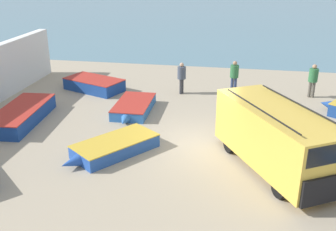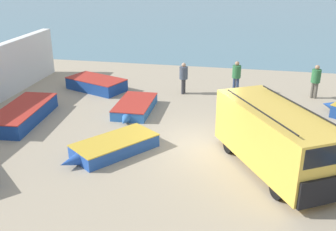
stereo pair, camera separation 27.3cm
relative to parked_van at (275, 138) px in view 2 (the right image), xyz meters
name	(u,v)px [view 2 (the right image)]	position (x,y,z in m)	size (l,w,h in m)	color
ground_plane	(201,143)	(-2.73, 1.65, -1.25)	(200.00, 200.00, 0.00)	tan
sea_water	(240,5)	(-2.73, 53.65, -1.24)	(120.00, 80.00, 0.01)	slate
parked_van	(275,138)	(0.00, 0.00, 0.00)	(4.38, 5.65, 2.40)	gold
fishing_rowboat_0	(113,146)	(-5.98, 0.11, -0.98)	(3.19, 3.73, 0.53)	#234CA3
fishing_rowboat_3	(25,113)	(-11.08, 2.50, -0.90)	(2.00, 5.19, 0.69)	navy
fishing_rowboat_4	(135,107)	(-6.36, 4.48, -1.00)	(1.68, 3.72, 0.49)	#2D66AD
fishing_rowboat_5	(95,84)	(-9.56, 7.44, -0.91)	(4.10, 2.76, 0.67)	navy
fisherman_0	(236,74)	(-1.64, 8.45, -0.18)	(0.47, 0.47, 1.78)	navy
fisherman_1	(184,75)	(-4.47, 7.71, -0.20)	(0.46, 0.46, 1.75)	#38383D
fisherman_2	(316,79)	(2.51, 8.34, -0.16)	(0.48, 0.48, 1.82)	#5B564C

